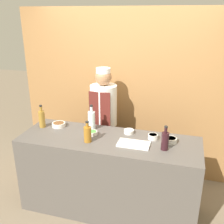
# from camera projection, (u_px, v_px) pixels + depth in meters

# --- Properties ---
(ground_plane) EXTENTS (14.00, 14.00, 0.00)m
(ground_plane) POSITION_uv_depth(u_px,v_px,m) (109.00, 206.00, 3.34)
(ground_plane) COLOR #756651
(cabinet_wall) EXTENTS (3.23, 0.18, 2.40)m
(cabinet_wall) POSITION_uv_depth(u_px,v_px,m) (129.00, 94.00, 3.84)
(cabinet_wall) COLOR olive
(cabinet_wall) RESTS_ON ground_plane
(counter) EXTENTS (2.08, 0.70, 0.96)m
(counter) POSITION_uv_depth(u_px,v_px,m) (109.00, 174.00, 3.17)
(counter) COLOR #514C47
(counter) RESTS_ON ground_plane
(sauce_bowl_white) EXTENTS (0.12, 0.12, 0.05)m
(sauce_bowl_white) POSITION_uv_depth(u_px,v_px,m) (129.00, 131.00, 3.14)
(sauce_bowl_white) COLOR silver
(sauce_bowl_white) RESTS_ON counter
(sauce_bowl_green) EXTENTS (0.12, 0.12, 0.04)m
(sauce_bowl_green) POSITION_uv_depth(u_px,v_px,m) (92.00, 133.00, 3.10)
(sauce_bowl_green) COLOR silver
(sauce_bowl_green) RESTS_ON counter
(sauce_bowl_red) EXTENTS (0.11, 0.11, 0.06)m
(sauce_bowl_red) POSITION_uv_depth(u_px,v_px,m) (153.00, 137.00, 2.99)
(sauce_bowl_red) COLOR silver
(sauce_bowl_red) RESTS_ON counter
(sauce_bowl_brown) EXTENTS (0.17, 0.17, 0.05)m
(sauce_bowl_brown) POSITION_uv_depth(u_px,v_px,m) (59.00, 124.00, 3.32)
(sauce_bowl_brown) COLOR silver
(sauce_bowl_brown) RESTS_ON counter
(sauce_bowl_purple) EXTENTS (0.14, 0.14, 0.06)m
(sauce_bowl_purple) POSITION_uv_depth(u_px,v_px,m) (170.00, 140.00, 2.91)
(sauce_bowl_purple) COLOR silver
(sauce_bowl_purple) RESTS_ON counter
(cutting_board) EXTENTS (0.35, 0.19, 0.02)m
(cutting_board) POSITION_uv_depth(u_px,v_px,m) (134.00, 144.00, 2.87)
(cutting_board) COLOR white
(cutting_board) RESTS_ON counter
(bottle_vinegar) EXTENTS (0.08, 0.08, 0.29)m
(bottle_vinegar) POSITION_uv_depth(u_px,v_px,m) (42.00, 119.00, 3.28)
(bottle_vinegar) COLOR olive
(bottle_vinegar) RESTS_ON counter
(bottle_clear) EXTENTS (0.09, 0.09, 0.32)m
(bottle_clear) POSITION_uv_depth(u_px,v_px,m) (92.00, 120.00, 3.21)
(bottle_clear) COLOR silver
(bottle_clear) RESTS_ON counter
(bottle_amber) EXTENTS (0.08, 0.08, 0.25)m
(bottle_amber) POSITION_uv_depth(u_px,v_px,m) (88.00, 134.00, 2.91)
(bottle_amber) COLOR #9E661E
(bottle_amber) RESTS_ON counter
(bottle_wine) EXTENTS (0.08, 0.08, 0.27)m
(bottle_wine) POSITION_uv_depth(u_px,v_px,m) (165.00, 140.00, 2.74)
(bottle_wine) COLOR black
(bottle_wine) RESTS_ON counter
(chef_center) EXTENTS (0.36, 0.36, 1.65)m
(chef_center) POSITION_uv_depth(u_px,v_px,m) (104.00, 122.00, 3.63)
(chef_center) COLOR #28282D
(chef_center) RESTS_ON ground_plane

